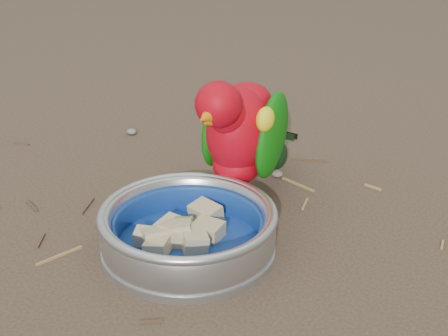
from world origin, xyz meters
The scene contains 6 objects.
ground centered at (0.00, 0.00, 0.00)m, with size 60.00×60.00×0.00m, color #463529.
food_bowl centered at (0.04, -0.01, 0.01)m, with size 0.22×0.22×0.02m, color #B2B2BA.
bowl_wall centered at (0.04, -0.01, 0.04)m, with size 0.22×0.22×0.04m, color #B2B2BA, non-canonical shape.
fruit_wedges centered at (0.04, -0.01, 0.03)m, with size 0.13×0.13×0.03m, color tan, non-canonical shape.
lory_parrot centered at (0.02, 0.14, 0.10)m, with size 0.11×0.24×0.19m, color #AD0411, non-canonical shape.
ground_debris centered at (0.03, 0.05, 0.00)m, with size 0.90×0.80×0.01m, color olive, non-canonical shape.
Camera 1 is at (0.52, -0.58, 0.47)m, focal length 55.00 mm.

